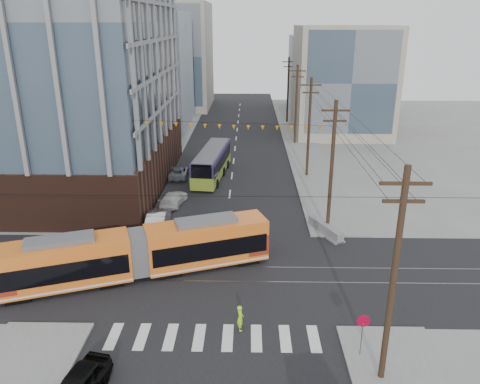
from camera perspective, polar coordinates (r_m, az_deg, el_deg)
The scene contains 16 objects.
ground at distance 29.77m, azimuth -2.83°, elevation -13.79°, with size 160.00×160.00×0.00m, color slate.
office_building at distance 53.35m, azimuth -26.57°, elevation 15.65°, with size 30.00×25.00×28.60m, color #381E16.
bg_bldg_nw_near at distance 79.30m, azimuth -13.09°, elevation 14.14°, with size 18.00×16.00×18.00m, color #8C99A5.
bg_bldg_ne_near at distance 74.49m, azimuth 12.33°, elevation 13.06°, with size 14.00×14.00×16.00m, color gray.
bg_bldg_nw_far at distance 98.16m, azimuth -8.56°, elevation 16.07°, with size 16.00×18.00×20.00m, color gray.
bg_bldg_ne_far at distance 94.51m, azimuth 11.24°, elevation 13.94°, with size 16.00×16.00×14.00m, color #8C99A5.
utility_pole_near at distance 22.67m, azimuth 18.17°, elevation -10.31°, with size 0.30×0.30×11.00m, color black.
utility_pole_far at distance 81.66m, azimuth 5.86°, elevation 12.23°, with size 0.30×0.30×11.00m, color black.
streetcar at distance 32.80m, azimuth -12.30°, elevation -7.29°, with size 18.19×2.56×3.50m, color orange, non-canonical shape.
city_bus at distance 52.71m, azimuth -3.43°, elevation 3.59°, with size 2.48×11.46×3.25m, color #2A1E51, non-canonical shape.
parked_car_silver at distance 40.49m, azimuth -9.95°, elevation -3.24°, with size 1.58×4.54×1.50m, color #B6B6B6.
parked_car_white at distance 45.19m, azimuth -8.11°, elevation -0.77°, with size 1.76×4.34×1.26m, color silver.
parked_car_grey at distance 53.06m, azimuth -7.51°, elevation 2.44°, with size 2.08×4.51×1.25m, color slate.
pedestrian at distance 27.41m, azimuth 0.02°, elevation -15.10°, with size 0.58×0.38×1.58m, color #B1FF1D.
stop_sign at distance 26.10m, azimuth 14.60°, elevation -16.79°, with size 0.73×0.73×2.41m, color #A20325, non-canonical shape.
jersey_barrier at distance 39.41m, azimuth 10.38°, elevation -4.45°, with size 0.97×4.30×0.86m, color slate.
Camera 1 is at (1.90, -24.63, 16.61)m, focal length 35.00 mm.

